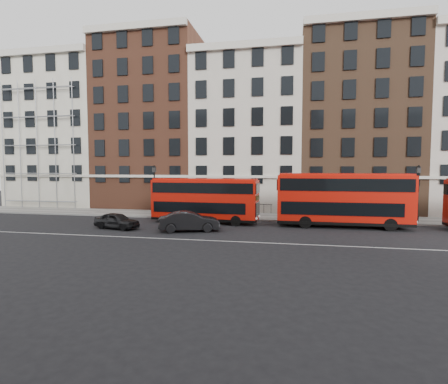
% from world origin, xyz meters
% --- Properties ---
extents(ground, '(120.00, 120.00, 0.00)m').
position_xyz_m(ground, '(0.00, 0.00, 0.00)').
color(ground, black).
rests_on(ground, ground).
extents(pavement, '(80.00, 5.00, 0.15)m').
position_xyz_m(pavement, '(0.00, 10.50, 0.07)').
color(pavement, slate).
rests_on(pavement, ground).
extents(kerb, '(80.00, 0.30, 0.16)m').
position_xyz_m(kerb, '(0.00, 8.00, 0.08)').
color(kerb, gray).
rests_on(kerb, ground).
extents(road_centre_line, '(70.00, 0.12, 0.01)m').
position_xyz_m(road_centre_line, '(0.00, -2.00, 0.01)').
color(road_centre_line, white).
rests_on(road_centre_line, ground).
extents(building_terrace, '(64.00, 11.95, 22.00)m').
position_xyz_m(building_terrace, '(-0.31, 17.88, 10.24)').
color(building_terrace, '#B8B39F').
rests_on(building_terrace, ground).
extents(bus_b, '(10.10, 2.90, 4.20)m').
position_xyz_m(bus_b, '(-2.57, 5.71, 2.25)').
color(bus_b, red).
rests_on(bus_b, ground).
extents(bus_c, '(11.25, 2.80, 4.71)m').
position_xyz_m(bus_c, '(9.81, 5.71, 2.53)').
color(bus_c, red).
rests_on(bus_c, ground).
extents(car_rear, '(4.31, 2.50, 1.38)m').
position_xyz_m(car_rear, '(-9.14, 1.19, 0.69)').
color(car_rear, black).
rests_on(car_rear, ground).
extents(car_front, '(5.25, 3.26, 1.63)m').
position_xyz_m(car_front, '(-2.71, 1.25, 0.82)').
color(car_front, black).
rests_on(car_front, ground).
extents(lamp_post_left, '(0.44, 0.44, 5.33)m').
position_xyz_m(lamp_post_left, '(-9.02, 9.17, 3.08)').
color(lamp_post_left, black).
rests_on(lamp_post_left, pavement).
extents(lamp_post_right, '(0.44, 0.44, 5.33)m').
position_xyz_m(lamp_post_right, '(16.89, 9.11, 3.08)').
color(lamp_post_right, black).
rests_on(lamp_post_right, pavement).
extents(iron_railings, '(6.60, 0.06, 1.00)m').
position_xyz_m(iron_railings, '(0.00, 12.70, 0.65)').
color(iron_railings, black).
rests_on(iron_railings, pavement).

